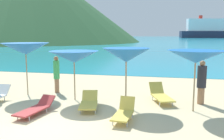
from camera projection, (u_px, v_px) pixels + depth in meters
The scene contains 13 objects.
ground_plane at pixel (110, 77), 16.60m from camera, with size 50.00×100.00×0.30m, color beige.
ocean_water at pixel (161, 38), 229.17m from camera, with size 650.00×440.00×0.02m, color teal.
umbrella_1 at pixel (26, 49), 10.81m from camera, with size 2.24×2.24×2.38m.
umbrella_2 at pixel (74, 57), 10.01m from camera, with size 2.24×2.24×2.07m.
umbrella_3 at pixel (126, 55), 9.03m from camera, with size 1.88×1.88×2.25m.
umbrella_4 at pixel (196, 57), 8.43m from camera, with size 1.97×1.97×2.20m.
lounge_chair_1 at pixel (124, 112), 7.76m from camera, with size 0.60×1.37×0.66m.
lounge_chair_2 at pixel (36, 108), 8.36m from camera, with size 0.80×1.75×0.50m.
lounge_chair_4 at pixel (161, 95), 9.92m from camera, with size 1.13×1.77×0.69m.
lounge_chair_5 at pixel (89, 102), 8.88m from camera, with size 0.90×1.51×0.59m.
beachgoer_0 at pixel (202, 81), 9.52m from camera, with size 0.35×0.35×1.74m.
beachgoer_1 at pixel (57, 73), 11.42m from camera, with size 0.28×0.28×1.74m.
cruise_ship at pixel (206, 29), 215.22m from camera, with size 46.54×17.37×19.86m.
Camera 1 is at (3.57, -5.96, 2.73)m, focal length 38.70 mm.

